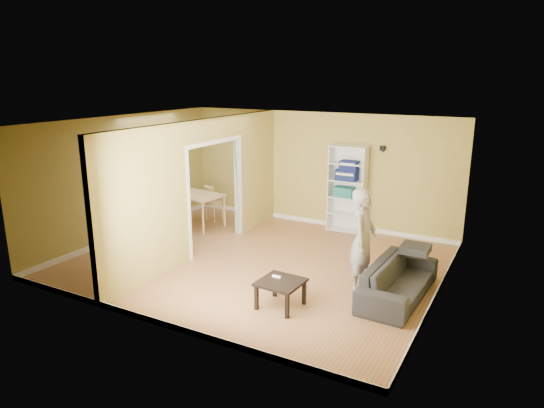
{
  "coord_description": "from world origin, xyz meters",
  "views": [
    {
      "loc": [
        4.32,
        -7.35,
        3.4
      ],
      "look_at": [
        0.2,
        0.2,
        1.1
      ],
      "focal_mm": 32.0,
      "sensor_mm": 36.0,
      "label": 1
    }
  ],
  "objects": [
    {
      "name": "dining_table",
      "position": [
        -2.37,
        1.26,
        0.68
      ],
      "size": [
        1.22,
        0.81,
        0.76
      ],
      "rotation": [
        0.0,
        0.0,
        -0.13
      ],
      "color": "tan",
      "rests_on": "ground"
    },
    {
      "name": "paper_box_navy_c",
      "position": [
        0.83,
        2.56,
        1.46
      ],
      "size": [
        0.39,
        0.25,
        0.2
      ],
      "primitive_type": "cube",
      "color": "navy",
      "rests_on": "bookshelf"
    },
    {
      "name": "chair_far",
      "position": [
        -2.28,
        1.84,
        0.44
      ],
      "size": [
        0.47,
        0.47,
        0.88
      ],
      "primitive_type": null,
      "rotation": [
        0.0,
        0.0,
        2.96
      ],
      "color": "tan",
      "rests_on": "ground"
    },
    {
      "name": "bookshelf",
      "position": [
        0.81,
        2.6,
        0.96
      ],
      "size": [
        0.81,
        0.35,
        1.93
      ],
      "color": "white",
      "rests_on": "ground"
    },
    {
      "name": "paper_box_teal",
      "position": [
        0.74,
        2.56,
        0.9
      ],
      "size": [
        0.43,
        0.28,
        0.22
      ],
      "primitive_type": "cube",
      "color": "#1E816E",
      "rests_on": "bookshelf"
    },
    {
      "name": "partition",
      "position": [
        -1.2,
        0.0,
        1.3
      ],
      "size": [
        0.22,
        5.5,
        2.6
      ],
      "primitive_type": null,
      "color": "tan",
      "rests_on": "ground"
    },
    {
      "name": "chair_left",
      "position": [
        -3.2,
        1.23,
        0.51
      ],
      "size": [
        0.51,
        0.51,
        1.03
      ],
      "primitive_type": null,
      "rotation": [
        0.0,
        0.0,
        -1.48
      ],
      "color": "#DAB77C",
      "rests_on": "ground"
    },
    {
      "name": "paper_box_navy_b",
      "position": [
        0.78,
        2.56,
        1.28
      ],
      "size": [
        0.46,
        0.3,
        0.24
      ],
      "primitive_type": "cube",
      "color": "navy",
      "rests_on": "bookshelf"
    },
    {
      "name": "room_shell",
      "position": [
        0.0,
        0.0,
        1.3
      ],
      "size": [
        6.5,
        6.5,
        6.5
      ],
      "color": "#92573D",
      "rests_on": "ground"
    },
    {
      "name": "coffee_table",
      "position": [
        1.23,
        -1.42,
        0.36
      ],
      "size": [
        0.63,
        0.63,
        0.42
      ],
      "rotation": [
        0.0,
        0.0,
        -0.05
      ],
      "color": "black",
      "rests_on": "ground"
    },
    {
      "name": "game_controller",
      "position": [
        1.11,
        -1.33,
        0.43
      ],
      "size": [
        0.14,
        0.04,
        0.03
      ],
      "primitive_type": "cube",
      "color": "white",
      "rests_on": "coffee_table"
    },
    {
      "name": "person",
      "position": [
        2.08,
        -0.21,
        0.99
      ],
      "size": [
        0.75,
        0.6,
        1.98
      ],
      "primitive_type": "imported",
      "rotation": [
        0.0,
        0.0,
        1.62
      ],
      "color": "slate",
      "rests_on": "ground"
    },
    {
      "name": "wall_speaker",
      "position": [
        1.5,
        2.69,
        1.9
      ],
      "size": [
        0.1,
        0.1,
        0.1
      ],
      "primitive_type": "cube",
      "color": "black",
      "rests_on": "room_shell"
    },
    {
      "name": "chair_near",
      "position": [
        -2.35,
        0.69,
        0.44
      ],
      "size": [
        0.49,
        0.49,
        0.88
      ],
      "primitive_type": null,
      "rotation": [
        0.0,
        0.0,
        0.26
      ],
      "color": "tan",
      "rests_on": "ground"
    },
    {
      "name": "sofa",
      "position": [
        2.7,
        -0.23,
        0.38
      ],
      "size": [
        2.01,
        0.93,
        0.75
      ],
      "primitive_type": "imported",
      "rotation": [
        0.0,
        0.0,
        1.53
      ],
      "color": "#29282E",
      "rests_on": "ground"
    }
  ]
}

